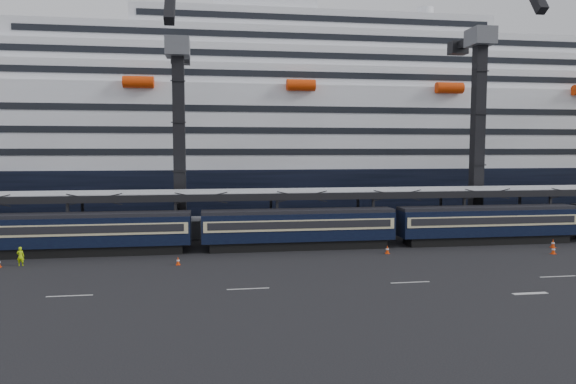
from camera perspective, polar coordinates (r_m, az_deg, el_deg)
name	(u,v)px	position (r m, az deg, el deg)	size (l,w,h in m)	color
ground	(415,269)	(43.91, 13.91, -8.32)	(260.00, 260.00, 0.00)	black
lane_markings	(546,281)	(43.31, 26.77, -8.86)	(111.00, 4.27, 0.02)	beige
train	(332,226)	(51.47, 4.89, -3.79)	(133.05, 3.00, 4.05)	black
canopy	(365,192)	(56.17, 8.59, 0.02)	(130.00, 6.25, 5.53)	#9B9EA3
cruise_ship	(304,135)	(86.92, 1.75, 6.40)	(214.09, 28.84, 34.00)	black
crane_dark_near	(179,130)	(58.27, -12.03, 6.71)	(4.50, 17.75, 35.08)	#4F5157
crane_dark_mid	(480,120)	(65.28, 20.54, 7.55)	(4.50, 18.24, 39.64)	#4F5157
worker	(20,256)	(49.13, -27.59, -6.35)	(0.60, 0.39, 1.64)	#B7E80C
traffic_cone_c	(178,261)	(45.07, -12.12, -7.48)	(0.36, 0.36, 0.72)	#E53807
traffic_cone_d	(387,249)	(49.62, 10.98, -6.29)	(0.41, 0.41, 0.81)	#E53807
traffic_cone_e	(553,250)	(54.63, 27.40, -5.70)	(0.42, 0.42, 0.84)	#E53807
traffic_cone_f	(553,243)	(58.14, 27.36, -5.09)	(0.44, 0.44, 0.87)	#E53807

